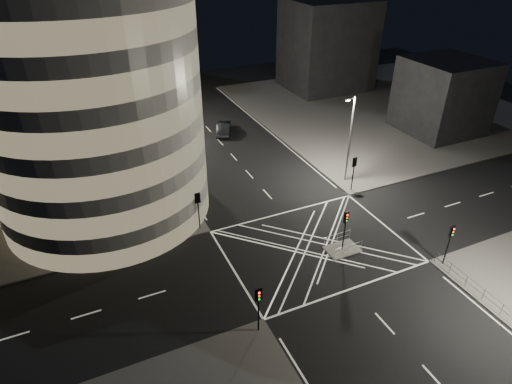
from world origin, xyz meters
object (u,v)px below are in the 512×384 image
traffic_signal_nl (258,302)px  street_lamp_left_far (138,102)px  central_island (342,249)px  sedan (224,128)px  traffic_signal_fl (198,204)px  traffic_signal_island (345,224)px  traffic_signal_nr (450,238)px  street_lamp_right_far (350,137)px  traffic_signal_fr (354,168)px  street_lamp_left_near (174,158)px

traffic_signal_nl → street_lamp_left_far: street_lamp_left_far is taller
central_island → sedan: (-0.50, 29.08, 0.78)m
traffic_signal_fl → traffic_signal_nl: (0.00, -13.60, 0.00)m
sedan → traffic_signal_island: bearing=114.6°
traffic_signal_nr → street_lamp_right_far: street_lamp_right_far is taller
traffic_signal_nl → sedan: traffic_signal_nl is taller
central_island → traffic_signal_fl: traffic_signal_fl is taller
traffic_signal_fr → street_lamp_left_near: (-18.24, 5.20, 2.63)m
traffic_signal_fl → sedan: bearing=63.6°
traffic_signal_fr → street_lamp_left_near: bearing=164.1°
traffic_signal_nl → traffic_signal_nr: same height
traffic_signal_fr → street_lamp_left_far: street_lamp_left_far is taller
street_lamp_right_far → central_island: bearing=-125.3°
traffic_signal_fr → street_lamp_right_far: 3.48m
traffic_signal_nl → sedan: 35.95m
traffic_signal_nl → traffic_signal_island: (10.80, 5.30, 0.00)m
traffic_signal_fl → traffic_signal_island: 13.62m
central_island → traffic_signal_island: bearing=0.0°
traffic_signal_nl → traffic_signal_nr: 17.60m
traffic_signal_nl → traffic_signal_fl: bearing=90.0°
street_lamp_left_near → street_lamp_right_far: (18.87, -3.00, 0.00)m
street_lamp_left_far → sedan: size_ratio=1.92×
traffic_signal_fr → sedan: 22.12m
traffic_signal_nr → street_lamp_right_far: bearing=87.7°
street_lamp_left_near → sedan: bearing=54.9°
street_lamp_left_far → traffic_signal_nl: bearing=-89.0°
street_lamp_left_near → central_island: bearing=-49.7°
central_island → traffic_signal_nr: size_ratio=0.75×
central_island → traffic_signal_nr: traffic_signal_nr is taller
traffic_signal_fl → street_lamp_left_far: street_lamp_left_far is taller
traffic_signal_fr → traffic_signal_island: same height
traffic_signal_fl → central_island: bearing=-37.5°
traffic_signal_fl → traffic_signal_island: same height
street_lamp_right_far → sedan: size_ratio=1.92×
street_lamp_left_far → sedan: bearing=-12.5°
traffic_signal_fr → street_lamp_left_far: 29.63m
central_island → street_lamp_right_far: bearing=54.7°
traffic_signal_island → street_lamp_right_far: street_lamp_right_far is taller
traffic_signal_fl → traffic_signal_nr: bearing=-37.7°
traffic_signal_fl → street_lamp_left_far: 23.36m
central_island → street_lamp_left_near: street_lamp_left_near is taller
traffic_signal_fl → traffic_signal_island: bearing=-37.5°
street_lamp_right_far → street_lamp_left_far: bearing=131.9°
traffic_signal_fl → traffic_signal_island: (10.80, -8.30, 0.00)m
sedan → traffic_signal_nr: bearing=125.6°
traffic_signal_nr → street_lamp_left_near: size_ratio=0.40×
central_island → traffic_signal_fr: size_ratio=0.75×
traffic_signal_nl → traffic_signal_fr: size_ratio=1.00×
traffic_signal_fl → street_lamp_right_far: 18.55m
street_lamp_left_near → street_lamp_left_far: size_ratio=1.00×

